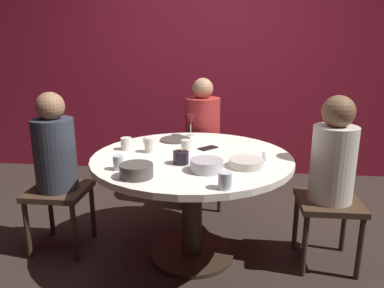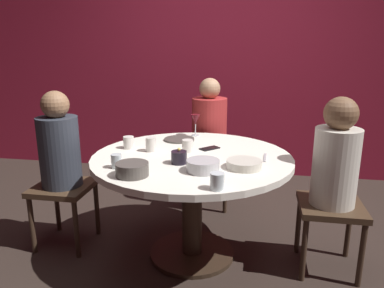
# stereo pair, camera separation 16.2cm
# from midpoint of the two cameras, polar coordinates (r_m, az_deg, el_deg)

# --- Properties ---
(ground_plane) EXTENTS (8.00, 8.00, 0.00)m
(ground_plane) POSITION_cam_midpoint_polar(r_m,az_deg,el_deg) (2.75, -1.76, -16.85)
(ground_plane) COLOR #2D231E
(back_wall) EXTENTS (6.00, 0.10, 2.60)m
(back_wall) POSITION_cam_midpoint_polar(r_m,az_deg,el_deg) (4.22, 1.66, 13.01)
(back_wall) COLOR maroon
(back_wall) RESTS_ON ground
(dining_table) EXTENTS (1.34, 1.34, 0.75)m
(dining_table) POSITION_cam_midpoint_polar(r_m,az_deg,el_deg) (2.49, -1.87, -5.22)
(dining_table) COLOR silver
(dining_table) RESTS_ON ground
(seated_diner_left) EXTENTS (0.40, 0.40, 1.16)m
(seated_diner_left) POSITION_cam_midpoint_polar(r_m,az_deg,el_deg) (2.75, -22.19, -1.69)
(seated_diner_left) COLOR #3F2D1E
(seated_diner_left) RESTS_ON ground
(seated_diner_back) EXTENTS (0.40, 0.40, 1.18)m
(seated_diner_back) POSITION_cam_midpoint_polar(r_m,az_deg,el_deg) (3.30, 0.23, 2.38)
(seated_diner_back) COLOR #3F2D1E
(seated_diner_back) RESTS_ON ground
(seated_diner_right) EXTENTS (0.40, 0.40, 1.16)m
(seated_diner_right) POSITION_cam_midpoint_polar(r_m,az_deg,el_deg) (2.49, 19.42, -2.92)
(seated_diner_right) COLOR #3F2D1E
(seated_diner_right) RESTS_ON ground
(candle_holder) EXTENTS (0.10, 0.10, 0.10)m
(candle_holder) POSITION_cam_midpoint_polar(r_m,az_deg,el_deg) (2.26, -3.80, -2.14)
(candle_holder) COLOR black
(candle_holder) RESTS_ON dining_table
(wine_glass) EXTENTS (0.08, 0.08, 0.18)m
(wine_glass) POSITION_cam_midpoint_polar(r_m,az_deg,el_deg) (2.95, -1.79, 3.72)
(wine_glass) COLOR silver
(wine_glass) RESTS_ON dining_table
(dinner_plate) EXTENTS (0.24, 0.24, 0.01)m
(dinner_plate) POSITION_cam_midpoint_polar(r_m,az_deg,el_deg) (2.83, -4.22, 0.68)
(dinner_plate) COLOR #4C4742
(dinner_plate) RESTS_ON dining_table
(cell_phone) EXTENTS (0.15, 0.15, 0.01)m
(cell_phone) POSITION_cam_midpoint_polar(r_m,az_deg,el_deg) (2.60, 0.71, -0.65)
(cell_phone) COLOR black
(cell_phone) RESTS_ON dining_table
(bowl_serving_large) EXTENTS (0.19, 0.19, 0.07)m
(bowl_serving_large) POSITION_cam_midpoint_polar(r_m,az_deg,el_deg) (2.13, 0.12, -3.38)
(bowl_serving_large) COLOR #B7B7BC
(bowl_serving_large) RESTS_ON dining_table
(bowl_salad_center) EXTENTS (0.21, 0.21, 0.05)m
(bowl_salad_center) POSITION_cam_midpoint_polar(r_m,az_deg,el_deg) (2.22, 6.42, -2.98)
(bowl_salad_center) COLOR beige
(bowl_salad_center) RESTS_ON dining_table
(bowl_small_white) EXTENTS (0.19, 0.19, 0.07)m
(bowl_small_white) POSITION_cam_midpoint_polar(r_m,az_deg,el_deg) (2.07, -10.89, -4.13)
(bowl_small_white) COLOR #4C4742
(bowl_small_white) RESTS_ON dining_table
(cup_near_candle) EXTENTS (0.07, 0.07, 0.09)m
(cup_near_candle) POSITION_cam_midpoint_polar(r_m,az_deg,el_deg) (2.51, -2.71, -0.32)
(cup_near_candle) COLOR silver
(cup_near_candle) RESTS_ON dining_table
(cup_by_left_diner) EXTENTS (0.06, 0.06, 0.09)m
(cup_by_left_diner) POSITION_cam_midpoint_polar(r_m,az_deg,el_deg) (2.21, -13.48, -2.88)
(cup_by_left_diner) COLOR silver
(cup_by_left_diner) RESTS_ON dining_table
(cup_by_right_diner) EXTENTS (0.07, 0.07, 0.10)m
(cup_by_right_diner) POSITION_cam_midpoint_polar(r_m,az_deg,el_deg) (2.53, -8.43, -0.18)
(cup_by_right_diner) COLOR silver
(cup_by_right_diner) RESTS_ON dining_table
(cup_center_front) EXTENTS (0.07, 0.07, 0.09)m
(cup_center_front) POSITION_cam_midpoint_polar(r_m,az_deg,el_deg) (1.87, 2.71, -5.76)
(cup_center_front) COLOR silver
(cup_center_front) RESTS_ON dining_table
(cup_far_edge) EXTENTS (0.08, 0.08, 0.09)m
(cup_far_edge) POSITION_cam_midpoint_polar(r_m,az_deg,el_deg) (2.62, -11.98, 0.04)
(cup_far_edge) COLOR silver
(cup_far_edge) RESTS_ON dining_table
(fork_near_plate) EXTENTS (0.02, 0.18, 0.01)m
(fork_near_plate) POSITION_cam_midpoint_polar(r_m,az_deg,el_deg) (2.45, 9.40, -1.90)
(fork_near_plate) COLOR #B7B7BC
(fork_near_plate) RESTS_ON dining_table
(knife_near_plate) EXTENTS (0.05, 0.18, 0.01)m
(knife_near_plate) POSITION_cam_midpoint_polar(r_m,az_deg,el_deg) (2.86, -9.02, 0.63)
(knife_near_plate) COLOR #B7B7BC
(knife_near_plate) RESTS_ON dining_table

